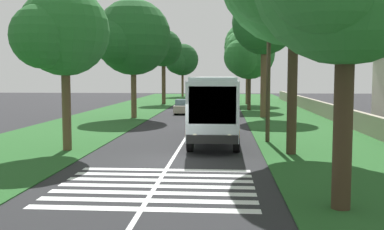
{
  "coord_description": "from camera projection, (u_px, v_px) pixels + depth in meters",
  "views": [
    {
      "loc": [
        -19.52,
        -2.33,
        3.79
      ],
      "look_at": [
        5.7,
        -0.54,
        1.6
      ],
      "focal_mm": 42.19,
      "sensor_mm": 36.0,
      "label": 1
    }
  ],
  "objects": [
    {
      "name": "trailing_car_0",
      "position": [
        184.0,
        107.0,
        45.63
      ],
      "size": [
        4.3,
        1.78,
        1.43
      ],
      "color": "#B7A893",
      "rests_on": "ground"
    },
    {
      "name": "roadside_tree_right_4",
      "position": [
        248.0,
        55.0,
        49.48
      ],
      "size": [
        6.81,
        5.61,
        8.97
      ],
      "color": "#3D2D1E",
      "rests_on": "grass_verge_right"
    },
    {
      "name": "roadside_wall",
      "position": [
        331.0,
        112.0,
        38.88
      ],
      "size": [
        70.0,
        0.4,
        1.32
      ],
      "primitive_type": "cube",
      "color": "#9E937F",
      "rests_on": "grass_verge_right"
    },
    {
      "name": "grass_verge_left",
      "position": [
        89.0,
        124.0,
        35.37
      ],
      "size": [
        120.0,
        8.0,
        0.04
      ],
      "primitive_type": "cube",
      "color": "#235623",
      "rests_on": "ground"
    },
    {
      "name": "ground",
      "position": [
        171.0,
        162.0,
        19.89
      ],
      "size": [
        160.0,
        160.0,
        0.0
      ],
      "primitive_type": "plane",
      "color": "#262628"
    },
    {
      "name": "roadside_tree_left_0",
      "position": [
        132.0,
        39.0,
        40.06
      ],
      "size": [
        7.74,
        6.74,
        10.57
      ],
      "color": "brown",
      "rests_on": "grass_verge_left"
    },
    {
      "name": "roadside_tree_left_3",
      "position": [
        61.0,
        34.0,
        22.35
      ],
      "size": [
        5.32,
        4.45,
        8.2
      ],
      "color": "brown",
      "rests_on": "grass_verge_left"
    },
    {
      "name": "roadside_tree_left_2",
      "position": [
        162.0,
        49.0,
        60.11
      ],
      "size": [
        5.89,
        5.0,
        9.95
      ],
      "color": "#4C3826",
      "rests_on": "grass_verge_left"
    },
    {
      "name": "grass_verge_right",
      "position": [
        301.0,
        126.0,
        34.21
      ],
      "size": [
        120.0,
        8.0,
        0.04
      ],
      "primitive_type": "cube",
      "color": "#235623",
      "rests_on": "ground"
    },
    {
      "name": "roadside_tree_left_1",
      "position": [
        181.0,
        61.0,
        82.28
      ],
      "size": [
        7.35,
        5.88,
        9.63
      ],
      "color": "brown",
      "rests_on": "grass_verge_left"
    },
    {
      "name": "centre_line",
      "position": [
        194.0,
        125.0,
        34.79
      ],
      "size": [
        110.0,
        0.16,
        0.01
      ],
      "primitive_type": "cube",
      "color": "silver",
      "rests_on": "ground"
    },
    {
      "name": "trailing_minibus_0",
      "position": [
        220.0,
        90.0,
        73.06
      ],
      "size": [
        6.0,
        2.14,
        2.53
      ],
      "color": "#BFB299",
      "rests_on": "ground"
    },
    {
      "name": "trailing_car_2",
      "position": [
        219.0,
        98.0,
        63.15
      ],
      "size": [
        4.3,
        1.78,
        1.43
      ],
      "color": "#B7A893",
      "rests_on": "ground"
    },
    {
      "name": "roadside_tree_right_1",
      "position": [
        246.0,
        46.0,
        59.59
      ],
      "size": [
        7.32,
        6.18,
        10.99
      ],
      "color": "brown",
      "rests_on": "grass_verge_right"
    },
    {
      "name": "coach_bus",
      "position": [
        215.0,
        104.0,
        26.26
      ],
      "size": [
        11.16,
        2.62,
        3.73
      ],
      "color": "silver",
      "rests_on": "ground"
    },
    {
      "name": "utility_pole",
      "position": [
        269.0,
        64.0,
        25.45
      ],
      "size": [
        0.24,
        1.4,
        8.59
      ],
      "color": "#473828",
      "rests_on": "grass_verge_right"
    },
    {
      "name": "trailing_car_1",
      "position": [
        221.0,
        102.0,
        54.49
      ],
      "size": [
        4.3,
        1.78,
        1.43
      ],
      "color": "gold",
      "rests_on": "ground"
    },
    {
      "name": "roadside_tree_right_3",
      "position": [
        262.0,
        24.0,
        40.39
      ],
      "size": [
        7.03,
        5.81,
        11.47
      ],
      "color": "brown",
      "rests_on": "grass_verge_right"
    },
    {
      "name": "zebra_crossing",
      "position": [
        156.0,
        186.0,
        15.54
      ],
      "size": [
        5.85,
        6.8,
        0.01
      ],
      "color": "silver",
      "rests_on": "ground"
    }
  ]
}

